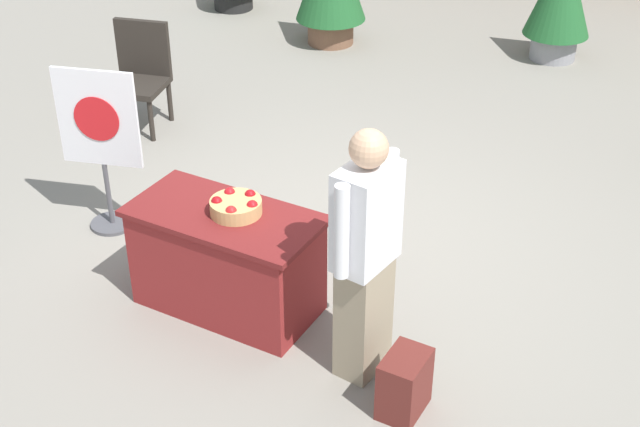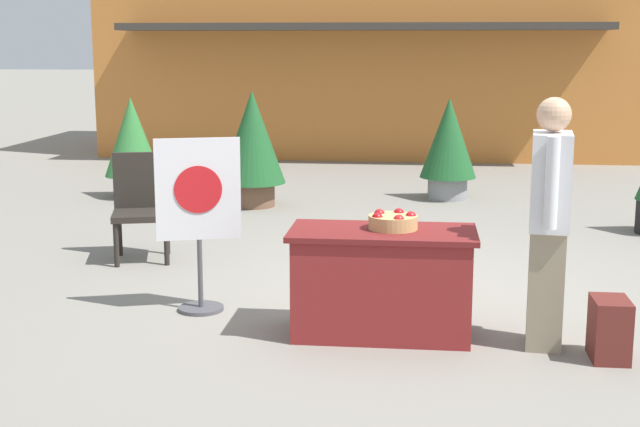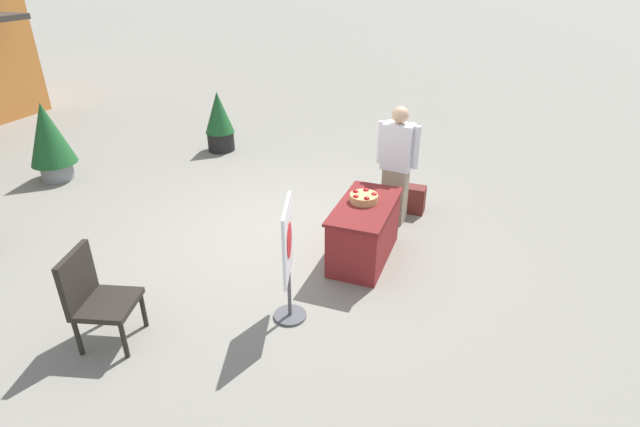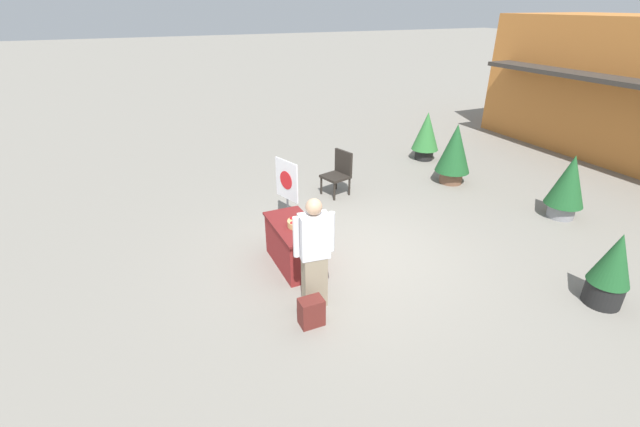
{
  "view_description": "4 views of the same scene",
  "coord_description": "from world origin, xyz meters",
  "px_view_note": "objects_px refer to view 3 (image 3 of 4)",
  "views": [
    {
      "loc": [
        2.87,
        -5.31,
        3.96
      ],
      "look_at": [
        0.27,
        -0.67,
        0.68
      ],
      "focal_mm": 50.0,
      "sensor_mm": 36.0,
      "label": 1
    },
    {
      "loc": [
        0.03,
        -7.39,
        2.1
      ],
      "look_at": [
        -0.77,
        -0.3,
        0.73
      ],
      "focal_mm": 50.0,
      "sensor_mm": 36.0,
      "label": 2
    },
    {
      "loc": [
        -5.67,
        -2.53,
        3.55
      ],
      "look_at": [
        -0.81,
        -0.74,
        0.87
      ],
      "focal_mm": 28.0,
      "sensor_mm": 36.0,
      "label": 3
    },
    {
      "loc": [
        5.71,
        -3.36,
        4.11
      ],
      "look_at": [
        -0.33,
        -0.61,
        0.83
      ],
      "focal_mm": 24.0,
      "sensor_mm": 36.0,
      "label": 4
    }
  ],
  "objects_px": {
    "person_visitor": "(397,165)",
    "apple_basket": "(364,198)",
    "patio_chair": "(94,294)",
    "potted_plant_near_left": "(219,121)",
    "poster_board": "(288,257)",
    "display_table": "(364,231)",
    "potted_plant_near_right": "(49,138)",
    "backpack": "(414,199)"
  },
  "relations": [
    {
      "from": "poster_board",
      "to": "patio_chair",
      "type": "bearing_deg",
      "value": -166.57
    },
    {
      "from": "poster_board",
      "to": "apple_basket",
      "type": "bearing_deg",
      "value": 58.73
    },
    {
      "from": "patio_chair",
      "to": "person_visitor",
      "type": "bearing_deg",
      "value": 43.13
    },
    {
      "from": "patio_chair",
      "to": "potted_plant_near_right",
      "type": "height_order",
      "value": "potted_plant_near_right"
    },
    {
      "from": "apple_basket",
      "to": "potted_plant_near_left",
      "type": "relative_size",
      "value": 0.3
    },
    {
      "from": "person_visitor",
      "to": "potted_plant_near_left",
      "type": "xyz_separation_m",
      "value": [
        1.79,
        3.97,
        -0.28
      ]
    },
    {
      "from": "patio_chair",
      "to": "potted_plant_near_right",
      "type": "bearing_deg",
      "value": 125.24
    },
    {
      "from": "patio_chair",
      "to": "potted_plant_near_left",
      "type": "relative_size",
      "value": 0.87
    },
    {
      "from": "apple_basket",
      "to": "potted_plant_near_right",
      "type": "relative_size",
      "value": 0.26
    },
    {
      "from": "apple_basket",
      "to": "person_visitor",
      "type": "bearing_deg",
      "value": -9.54
    },
    {
      "from": "display_table",
      "to": "potted_plant_near_left",
      "type": "bearing_deg",
      "value": 52.63
    },
    {
      "from": "display_table",
      "to": "poster_board",
      "type": "height_order",
      "value": "poster_board"
    },
    {
      "from": "apple_basket",
      "to": "potted_plant_near_left",
      "type": "xyz_separation_m",
      "value": [
        2.86,
        3.79,
        -0.22
      ]
    },
    {
      "from": "display_table",
      "to": "apple_basket",
      "type": "relative_size",
      "value": 3.78
    },
    {
      "from": "poster_board",
      "to": "potted_plant_near_right",
      "type": "relative_size",
      "value": 1.0
    },
    {
      "from": "apple_basket",
      "to": "backpack",
      "type": "height_order",
      "value": "apple_basket"
    },
    {
      "from": "poster_board",
      "to": "potted_plant_near_left",
      "type": "height_order",
      "value": "poster_board"
    },
    {
      "from": "apple_basket",
      "to": "potted_plant_near_left",
      "type": "height_order",
      "value": "potted_plant_near_left"
    },
    {
      "from": "poster_board",
      "to": "potted_plant_near_left",
      "type": "relative_size",
      "value": 1.15
    },
    {
      "from": "apple_basket",
      "to": "patio_chair",
      "type": "distance_m",
      "value": 3.26
    },
    {
      "from": "person_visitor",
      "to": "patio_chair",
      "type": "relative_size",
      "value": 1.68
    },
    {
      "from": "patio_chair",
      "to": "backpack",
      "type": "bearing_deg",
      "value": 43.36
    },
    {
      "from": "display_table",
      "to": "backpack",
      "type": "height_order",
      "value": "display_table"
    },
    {
      "from": "poster_board",
      "to": "backpack",
      "type": "bearing_deg",
      "value": 57.94
    },
    {
      "from": "display_table",
      "to": "potted_plant_near_left",
      "type": "relative_size",
      "value": 1.12
    },
    {
      "from": "apple_basket",
      "to": "person_visitor",
      "type": "xyz_separation_m",
      "value": [
        1.07,
        -0.18,
        0.06
      ]
    },
    {
      "from": "potted_plant_near_right",
      "to": "potted_plant_near_left",
      "type": "distance_m",
      "value": 3.04
    },
    {
      "from": "backpack",
      "to": "potted_plant_near_right",
      "type": "height_order",
      "value": "potted_plant_near_right"
    },
    {
      "from": "backpack",
      "to": "potted_plant_near_left",
      "type": "xyz_separation_m",
      "value": [
        1.39,
        4.2,
        0.41
      ]
    },
    {
      "from": "person_visitor",
      "to": "apple_basket",
      "type": "bearing_deg",
      "value": -2.86
    },
    {
      "from": "poster_board",
      "to": "patio_chair",
      "type": "height_order",
      "value": "poster_board"
    },
    {
      "from": "display_table",
      "to": "poster_board",
      "type": "distance_m",
      "value": 1.57
    },
    {
      "from": "potted_plant_near_right",
      "to": "potted_plant_near_left",
      "type": "xyz_separation_m",
      "value": [
        2.3,
        -1.98,
        -0.14
      ]
    },
    {
      "from": "poster_board",
      "to": "potted_plant_near_right",
      "type": "height_order",
      "value": "poster_board"
    },
    {
      "from": "potted_plant_near_left",
      "to": "poster_board",
      "type": "bearing_deg",
      "value": -142.1
    },
    {
      "from": "patio_chair",
      "to": "potted_plant_near_left",
      "type": "bearing_deg",
      "value": 92.86
    },
    {
      "from": "backpack",
      "to": "poster_board",
      "type": "bearing_deg",
      "value": 165.4
    },
    {
      "from": "apple_basket",
      "to": "poster_board",
      "type": "xyz_separation_m",
      "value": [
        -1.53,
        0.38,
        -0.06
      ]
    },
    {
      "from": "display_table",
      "to": "person_visitor",
      "type": "bearing_deg",
      "value": -6.68
    },
    {
      "from": "apple_basket",
      "to": "poster_board",
      "type": "height_order",
      "value": "poster_board"
    },
    {
      "from": "person_visitor",
      "to": "patio_chair",
      "type": "xyz_separation_m",
      "value": [
        -3.6,
        2.22,
        -0.33
      ]
    },
    {
      "from": "apple_basket",
      "to": "potted_plant_near_right",
      "type": "distance_m",
      "value": 5.8
    }
  ]
}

